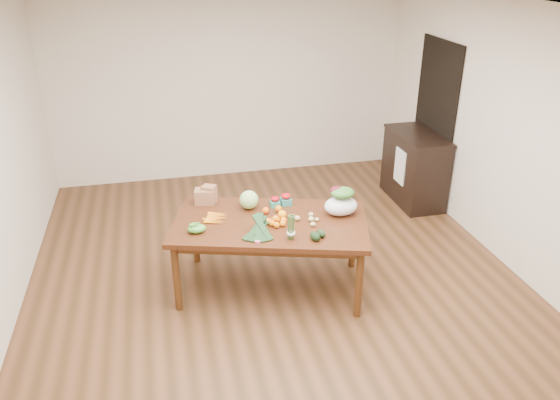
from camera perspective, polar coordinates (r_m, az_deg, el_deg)
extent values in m
plane|color=brown|center=(5.72, -0.37, -8.43)|extent=(6.00, 6.00, 0.00)
cube|color=white|center=(4.77, -0.47, 19.58)|extent=(5.00, 6.00, 0.02)
cube|color=silver|center=(7.92, -5.33, 11.92)|extent=(5.00, 0.02, 2.70)
cube|color=silver|center=(2.67, 14.84, -19.10)|extent=(5.00, 0.02, 2.70)
cube|color=silver|center=(6.12, 23.21, 5.87)|extent=(0.02, 6.00, 2.70)
cube|color=#4D2512|center=(5.44, -1.01, -5.70)|extent=(2.07, 1.51, 0.75)
cube|color=black|center=(7.47, 15.78, 7.86)|extent=(0.02, 1.00, 2.10)
cube|color=black|center=(7.45, 13.88, 3.29)|extent=(0.52, 1.02, 0.94)
cube|color=white|center=(7.24, 12.41, 3.45)|extent=(0.02, 0.28, 0.45)
sphere|color=#ACDA7D|center=(5.47, -3.27, 0.02)|extent=(0.19, 0.19, 0.19)
sphere|color=orange|center=(5.38, -1.52, -1.11)|extent=(0.07, 0.07, 0.07)
sphere|color=orange|center=(5.41, -0.15, -0.92)|extent=(0.07, 0.07, 0.07)
sphere|color=orange|center=(5.28, 0.22, -1.53)|extent=(0.09, 0.09, 0.09)
ellipsoid|color=#53A437|center=(5.09, -8.70, -2.97)|extent=(0.17, 0.13, 0.08)
ellipsoid|color=#DBB67E|center=(5.25, 1.81, -1.91)|extent=(0.06, 0.05, 0.05)
ellipsoid|color=#DBBB7E|center=(5.15, 3.46, -2.55)|extent=(0.05, 0.05, 0.05)
ellipsoid|color=#D5BB7B|center=(5.24, 3.27, -1.99)|extent=(0.06, 0.05, 0.05)
ellipsoid|color=tan|center=(5.33, 3.26, -1.52)|extent=(0.05, 0.05, 0.04)
ellipsoid|color=tan|center=(5.25, 3.87, -2.05)|extent=(0.04, 0.04, 0.04)
ellipsoid|color=black|center=(4.92, 3.68, -3.80)|extent=(0.11, 0.14, 0.08)
ellipsoid|color=black|center=(4.98, 4.30, -3.49)|extent=(0.10, 0.12, 0.07)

